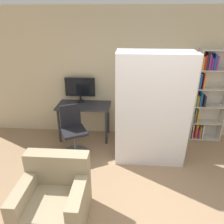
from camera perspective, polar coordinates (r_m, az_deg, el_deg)
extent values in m
cube|color=#C6B793|center=(4.70, 8.75, 9.39)|extent=(8.00, 0.06, 2.70)
cube|color=#2D2D33|center=(4.65, -7.41, 1.69)|extent=(1.11, 0.59, 0.03)
cylinder|color=#2D2D33|center=(4.72, -13.63, -3.64)|extent=(0.05, 0.05, 0.75)
cylinder|color=#2D2D33|center=(4.53, -1.53, -4.15)|extent=(0.05, 0.05, 0.75)
cylinder|color=#2D2D33|center=(5.12, -12.14, -1.25)|extent=(0.05, 0.05, 0.75)
cylinder|color=#2D2D33|center=(4.95, -1.01, -1.63)|extent=(0.05, 0.05, 0.75)
cylinder|color=black|center=(4.83, -8.15, 2.82)|extent=(0.17, 0.17, 0.02)
cylinder|color=black|center=(4.80, -8.20, 3.59)|extent=(0.04, 0.04, 0.12)
cube|color=black|center=(4.73, -8.36, 6.48)|extent=(0.65, 0.02, 0.41)
cube|color=black|center=(4.72, -8.37, 6.45)|extent=(0.62, 0.03, 0.38)
cylinder|color=#4C4C51|center=(4.45, -9.50, -10.47)|extent=(0.52, 0.52, 0.03)
cylinder|color=#4C4C51|center=(4.32, -9.71, -7.90)|extent=(0.05, 0.05, 0.44)
cube|color=black|center=(4.20, -9.93, -5.06)|extent=(0.59, 0.59, 0.05)
cube|color=black|center=(4.27, -10.84, -0.91)|extent=(0.37, 0.22, 0.45)
cube|color=beige|center=(4.84, 20.74, 3.70)|extent=(0.02, 0.28, 1.92)
cube|color=beige|center=(5.06, 23.80, 4.03)|extent=(0.65, 0.02, 1.92)
cube|color=beige|center=(5.31, 22.56, -6.13)|extent=(0.62, 0.24, 0.02)
cube|color=beige|center=(5.15, 23.21, -2.44)|extent=(0.62, 0.24, 0.02)
cube|color=beige|center=(5.00, 23.90, 1.48)|extent=(0.62, 0.24, 0.02)
cube|color=beige|center=(4.89, 24.62, 5.61)|extent=(0.62, 0.24, 0.02)
cube|color=beige|center=(4.80, 25.39, 9.92)|extent=(0.62, 0.24, 0.02)
cube|color=beige|center=(4.74, 26.21, 14.36)|extent=(0.62, 0.24, 0.02)
cube|color=#232328|center=(5.16, 19.83, -5.07)|extent=(0.03, 0.18, 0.22)
cube|color=silver|center=(5.14, 20.20, -4.55)|extent=(0.02, 0.15, 0.33)
cube|color=red|center=(5.21, 20.36, -4.57)|extent=(0.02, 0.15, 0.27)
cube|color=red|center=(5.19, 20.79, -4.99)|extent=(0.02, 0.14, 0.23)
cube|color=orange|center=(5.21, 21.08, -4.36)|extent=(0.04, 0.16, 0.32)
cube|color=#7A2D84|center=(5.22, 21.58, -5.01)|extent=(0.04, 0.19, 0.22)
cube|color=gold|center=(5.22, 22.01, -4.82)|extent=(0.03, 0.14, 0.26)
cube|color=silver|center=(5.21, 22.48, -4.54)|extent=(0.03, 0.19, 0.33)
cube|color=brown|center=(4.99, 20.42, -1.27)|extent=(0.02, 0.18, 0.23)
cube|color=teal|center=(4.99, 20.77, -0.71)|extent=(0.02, 0.19, 0.32)
cube|color=red|center=(5.02, 21.05, -0.76)|extent=(0.02, 0.13, 0.29)
cube|color=gold|center=(5.04, 21.35, -0.81)|extent=(0.03, 0.20, 0.28)
cube|color=#287A38|center=(4.86, 21.05, 2.99)|extent=(0.03, 0.20, 0.25)
cube|color=orange|center=(4.89, 21.42, 2.89)|extent=(0.04, 0.18, 0.22)
cube|color=#1E4C9E|center=(4.87, 22.01, 3.20)|extent=(0.04, 0.19, 0.29)
cube|color=#1E4C9E|center=(4.94, 22.27, 2.97)|extent=(0.03, 0.15, 0.22)
cube|color=#232328|center=(4.90, 22.88, 2.77)|extent=(0.03, 0.19, 0.23)
cube|color=#1E4C9E|center=(4.72, 21.93, 7.55)|extent=(0.04, 0.16, 0.31)
cube|color=#287A38|center=(4.80, 22.10, 7.67)|extent=(0.03, 0.15, 0.29)
cube|color=red|center=(4.75, 22.64, 7.55)|extent=(0.02, 0.17, 0.31)
cube|color=gold|center=(4.80, 22.75, 7.23)|extent=(0.02, 0.20, 0.24)
cube|color=orange|center=(4.67, 22.46, 11.83)|extent=(0.04, 0.20, 0.26)
cube|color=red|center=(4.68, 23.01, 11.89)|extent=(0.03, 0.18, 0.28)
cube|color=#232328|center=(4.67, 23.50, 12.11)|extent=(0.03, 0.17, 0.33)
cube|color=#7A2D84|center=(4.71, 23.88, 11.94)|extent=(0.03, 0.20, 0.30)
cube|color=#7A2D84|center=(4.74, 24.11, 11.77)|extent=(0.02, 0.20, 0.27)
cube|color=#7A2D84|center=(4.74, 24.51, 11.43)|extent=(0.04, 0.18, 0.22)
cube|color=#1E4C9E|center=(4.74, 25.06, 11.81)|extent=(0.03, 0.20, 0.30)
cube|color=#7A2D84|center=(4.75, 25.49, 11.58)|extent=(0.04, 0.18, 0.27)
cube|color=silver|center=(3.66, 10.55, -0.62)|extent=(1.23, 0.32, 2.01)
cube|color=beige|center=(3.78, 19.75, -0.86)|extent=(0.01, 0.32, 1.97)
cube|color=silver|center=(3.92, 10.15, 1.06)|extent=(1.23, 0.26, 2.01)
cube|color=beige|center=(4.03, 18.77, 0.79)|extent=(0.01, 0.26, 1.97)
cube|color=gray|center=(3.19, -14.83, -23.13)|extent=(0.85, 0.80, 0.40)
cube|color=gray|center=(3.12, -13.94, -13.80)|extent=(0.85, 0.20, 0.45)
cube|color=gray|center=(3.10, -21.80, -18.18)|extent=(0.16, 0.80, 0.20)
cube|color=gray|center=(2.90, -8.59, -19.94)|extent=(0.16, 0.80, 0.20)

